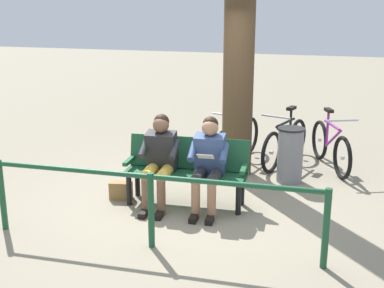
% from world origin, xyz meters
% --- Properties ---
extents(ground_plane, '(40.00, 40.00, 0.00)m').
position_xyz_m(ground_plane, '(0.00, 0.00, 0.00)').
color(ground_plane, gray).
extents(bench, '(1.63, 0.58, 0.87)m').
position_xyz_m(bench, '(0.03, -0.23, 0.51)').
color(bench, '#194C2D').
rests_on(bench, ground).
extents(person_reading, '(0.51, 0.78, 1.20)m').
position_xyz_m(person_reading, '(-0.30, -0.09, 0.66)').
color(person_reading, '#334772').
rests_on(person_reading, ground).
extents(person_companion, '(0.51, 0.78, 1.20)m').
position_xyz_m(person_companion, '(0.34, -0.05, 0.66)').
color(person_companion, '#262628').
rests_on(person_companion, ground).
extents(handbag, '(0.32, 0.19, 0.24)m').
position_xyz_m(handbag, '(0.92, -0.10, 0.12)').
color(handbag, olive).
rests_on(handbag, ground).
extents(tree_trunk, '(0.46, 0.46, 3.97)m').
position_xyz_m(tree_trunk, '(-0.35, -1.61, 1.99)').
color(tree_trunk, '#4C3823').
rests_on(tree_trunk, ground).
extents(litter_bin, '(0.39, 0.39, 0.82)m').
position_xyz_m(litter_bin, '(-1.19, -1.44, 0.41)').
color(litter_bin, slate).
rests_on(litter_bin, ground).
extents(bicycle_green, '(0.72, 1.58, 0.94)m').
position_xyz_m(bicycle_green, '(-1.74, -2.26, 0.36)').
color(bicycle_green, black).
rests_on(bicycle_green, ground).
extents(bicycle_purple, '(0.64, 1.62, 0.94)m').
position_xyz_m(bicycle_purple, '(-1.03, -2.25, 0.36)').
color(bicycle_purple, black).
rests_on(bicycle_purple, ground).
extents(bicycle_silver, '(0.57, 1.64, 0.94)m').
position_xyz_m(bicycle_silver, '(-0.25, -2.16, 0.36)').
color(bicycle_silver, black).
rests_on(bicycle_silver, ground).
extents(railing_fence, '(3.71, 0.19, 0.85)m').
position_xyz_m(railing_fence, '(0.03, 1.09, 0.61)').
color(railing_fence, '#194C2D').
rests_on(railing_fence, ground).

